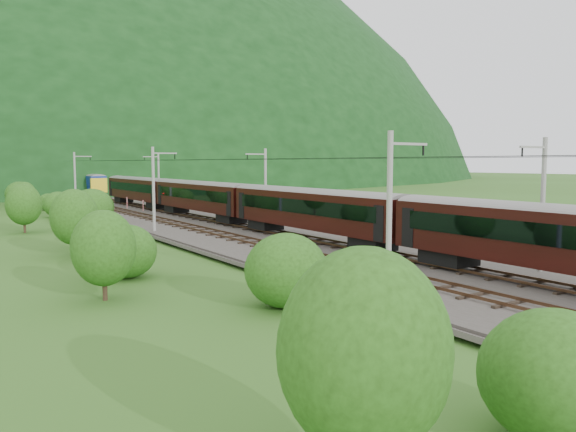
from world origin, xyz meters
TOP-DOWN VIEW (x-y plane):
  - ground at (0.00, 0.00)m, footprint 600.00×600.00m
  - railbed at (0.00, 10.00)m, footprint 14.00×220.00m
  - track_left at (-2.40, 10.00)m, footprint 2.40×220.00m
  - track_right at (2.40, 10.00)m, footprint 2.40×220.00m
  - catenary_left at (-6.12, 32.00)m, footprint 2.54×192.28m
  - catenary_right at (6.12, 32.00)m, footprint 2.54×192.28m
  - overhead_wires at (0.00, 10.00)m, footprint 4.83×198.00m
  - train at (2.40, 28.97)m, footprint 2.91×138.04m
  - hazard_post_near at (-0.12, 59.82)m, footprint 0.17×0.17m
  - hazard_post_far at (0.47, 54.71)m, footprint 0.15×0.15m
  - signal at (-3.35, 59.65)m, footprint 0.23×0.23m
  - vegetation_left at (-13.56, 10.67)m, footprint 11.86×143.82m
  - vegetation_right at (12.61, 26.16)m, footprint 7.43×102.81m

SIDE VIEW (x-z plane):
  - ground at x=0.00m, z-range 0.00..0.00m
  - railbed at x=0.00m, z-range 0.00..0.30m
  - track_left at x=-2.40m, z-range 0.24..0.51m
  - track_right at x=2.40m, z-range 0.24..0.51m
  - hazard_post_far at x=0.47m, z-range 0.30..1.75m
  - hazard_post_near at x=-0.12m, z-range 0.30..1.88m
  - vegetation_right at x=12.61m, z-range -0.31..2.86m
  - signal at x=-3.35m, z-range 0.48..2.57m
  - vegetation_left at x=-13.56m, z-range -0.86..5.27m
  - train at x=2.40m, z-range 0.93..5.99m
  - catenary_left at x=-6.12m, z-range 0.50..8.50m
  - catenary_right at x=6.12m, z-range 0.50..8.50m
  - overhead_wires at x=0.00m, z-range 7.08..7.12m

